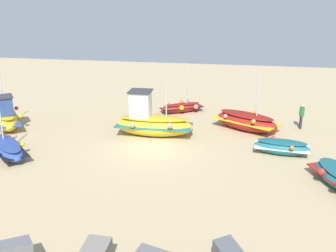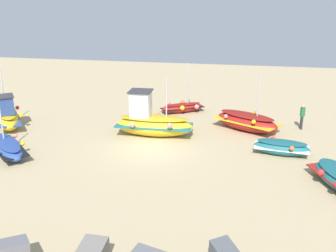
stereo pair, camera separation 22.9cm
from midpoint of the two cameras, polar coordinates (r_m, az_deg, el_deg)
The scene contains 8 objects.
ground_plane at distance 23.27m, azimuth -2.00°, elevation -3.19°, with size 56.08×56.08×0.00m, color tan.
fishing_boat_0 at distance 28.65m, azimuth -22.00°, elevation 1.33°, with size 3.72×4.27×3.82m.
fishing_boat_1 at distance 24.96m, azimuth -2.00°, elevation 0.58°, with size 4.98×2.47×3.84m.
fishing_boat_2 at distance 23.12m, azimuth 16.33°, elevation -2.97°, with size 3.21×1.66×0.85m.
fishing_boat_3 at distance 26.50m, azimuth 11.51°, elevation 0.67°, with size 4.66×3.70×3.96m.
fishing_boat_4 at distance 23.91m, azimuth -21.89°, elevation -2.86°, with size 3.78×3.69×3.33m.
fishing_boat_5 at distance 29.92m, azimuth 2.31°, elevation 2.72°, with size 3.43×2.68×3.75m.
person_walking at distance 27.56m, azimuth 19.01°, elevation 1.51°, with size 0.32×0.32×1.70m.
Camera 2 is at (-4.83, 20.98, 8.84)m, focal length 42.29 mm.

